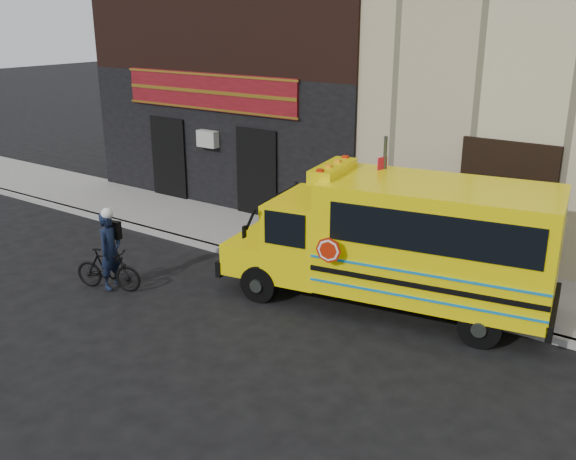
# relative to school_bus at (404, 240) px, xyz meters

# --- Properties ---
(ground) EXTENTS (120.00, 120.00, 0.00)m
(ground) POSITION_rel_school_bus_xyz_m (-2.98, -2.29, -1.51)
(ground) COLOR black
(ground) RESTS_ON ground
(curb) EXTENTS (40.00, 0.20, 0.15)m
(curb) POSITION_rel_school_bus_xyz_m (-2.98, 0.31, -1.43)
(curb) COLOR gray
(curb) RESTS_ON ground
(sidewalk) EXTENTS (40.00, 3.00, 0.15)m
(sidewalk) POSITION_rel_school_bus_xyz_m (-2.98, 1.81, -1.43)
(sidewalk) COLOR gray
(sidewalk) RESTS_ON ground
(building) EXTENTS (20.00, 10.70, 12.00)m
(building) POSITION_rel_school_bus_xyz_m (-3.03, 8.17, 4.62)
(building) COLOR #B7AE89
(building) RESTS_ON sidewalk
(school_bus) EXTENTS (7.16, 3.27, 2.92)m
(school_bus) POSITION_rel_school_bus_xyz_m (0.00, 0.00, 0.00)
(school_bus) COLOR black
(school_bus) RESTS_ON ground
(sign_pole) EXTENTS (0.09, 0.30, 3.44)m
(sign_pole) POSITION_rel_school_bus_xyz_m (-0.86, 0.65, 0.38)
(sign_pole) COLOR #373E38
(sign_pole) RESTS_ON ground
(bicycle) EXTENTS (1.65, 0.93, 0.95)m
(bicycle) POSITION_rel_school_bus_xyz_m (-5.75, -2.88, -1.03)
(bicycle) COLOR black
(bicycle) RESTS_ON ground
(cyclist) EXTENTS (0.52, 0.69, 1.73)m
(cyclist) POSITION_rel_school_bus_xyz_m (-5.69, -2.81, -0.64)
(cyclist) COLOR black
(cyclist) RESTS_ON ground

